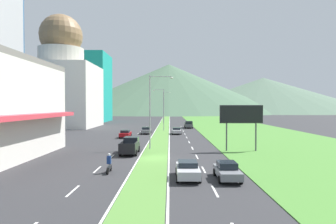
{
  "coord_description": "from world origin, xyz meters",
  "views": [
    {
      "loc": [
        1.87,
        -33.74,
        6.13
      ],
      "look_at": [
        1.31,
        51.58,
        4.28
      ],
      "focal_mm": 31.24,
      "sensor_mm": 36.0,
      "label": 1
    }
  ],
  "objects_px": {
    "street_lamp_mid": "(163,107)",
    "pickup_truck_1": "(130,146)",
    "street_lamp_far": "(164,106)",
    "car_3": "(125,134)",
    "car_1": "(188,170)",
    "billboard_roadside": "(241,116)",
    "street_lamp_near": "(152,107)",
    "pickup_truck_0": "(189,125)",
    "car_0": "(227,171)",
    "car_4": "(176,131)",
    "car_2": "(146,130)",
    "motorcycle_rider": "(109,165)"
  },
  "relations": [
    {
      "from": "car_0",
      "to": "car_2",
      "type": "height_order",
      "value": "car_2"
    },
    {
      "from": "car_1",
      "to": "motorcycle_rider",
      "type": "bearing_deg",
      "value": -105.77
    },
    {
      "from": "street_lamp_mid",
      "to": "pickup_truck_0",
      "type": "xyz_separation_m",
      "value": [
        6.86,
        8.22,
        -4.8
      ]
    },
    {
      "from": "street_lamp_near",
      "to": "car_4",
      "type": "bearing_deg",
      "value": 79.96
    },
    {
      "from": "billboard_roadside",
      "to": "motorcycle_rider",
      "type": "xyz_separation_m",
      "value": [
        -15.13,
        -12.73,
        -3.97
      ]
    },
    {
      "from": "car_4",
      "to": "motorcycle_rider",
      "type": "distance_m",
      "value": 37.12
    },
    {
      "from": "pickup_truck_0",
      "to": "street_lamp_far",
      "type": "bearing_deg",
      "value": -162.06
    },
    {
      "from": "car_4",
      "to": "pickup_truck_1",
      "type": "height_order",
      "value": "pickup_truck_1"
    },
    {
      "from": "street_lamp_mid",
      "to": "car_0",
      "type": "bearing_deg",
      "value": -82.14
    },
    {
      "from": "pickup_truck_1",
      "to": "motorcycle_rider",
      "type": "relative_size",
      "value": 2.7
    },
    {
      "from": "billboard_roadside",
      "to": "street_lamp_mid",
      "type": "bearing_deg",
      "value": 109.44
    },
    {
      "from": "car_1",
      "to": "motorcycle_rider",
      "type": "distance_m",
      "value": 7.31
    },
    {
      "from": "car_1",
      "to": "motorcycle_rider",
      "type": "relative_size",
      "value": 2.2
    },
    {
      "from": "street_lamp_far",
      "to": "car_0",
      "type": "xyz_separation_m",
      "value": [
        6.8,
        -77.48,
        -5.44
      ]
    },
    {
      "from": "billboard_roadside",
      "to": "car_2",
      "type": "xyz_separation_m",
      "value": [
        -14.78,
        24.12,
        -3.96
      ]
    },
    {
      "from": "car_2",
      "to": "motorcycle_rider",
      "type": "height_order",
      "value": "motorcycle_rider"
    },
    {
      "from": "billboard_roadside",
      "to": "car_2",
      "type": "relative_size",
      "value": 1.42
    },
    {
      "from": "street_lamp_mid",
      "to": "street_lamp_far",
      "type": "relative_size",
      "value": 0.93
    },
    {
      "from": "car_0",
      "to": "car_4",
      "type": "relative_size",
      "value": 0.98
    },
    {
      "from": "pickup_truck_0",
      "to": "street_lamp_near",
      "type": "bearing_deg",
      "value": -11.09
    },
    {
      "from": "street_lamp_mid",
      "to": "car_3",
      "type": "xyz_separation_m",
      "value": [
        -6.78,
        -15.61,
        -5.03
      ]
    },
    {
      "from": "car_0",
      "to": "pickup_truck_1",
      "type": "relative_size",
      "value": 0.77
    },
    {
      "from": "car_1",
      "to": "car_4",
      "type": "relative_size",
      "value": 1.03
    },
    {
      "from": "billboard_roadside",
      "to": "pickup_truck_1",
      "type": "distance_m",
      "value": 15.28
    },
    {
      "from": "billboard_roadside",
      "to": "pickup_truck_1",
      "type": "bearing_deg",
      "value": -172.53
    },
    {
      "from": "street_lamp_near",
      "to": "street_lamp_far",
      "type": "xyz_separation_m",
      "value": [
        0.41,
        60.58,
        0.23
      ]
    },
    {
      "from": "street_lamp_near",
      "to": "pickup_truck_0",
      "type": "relative_size",
      "value": 1.92
    },
    {
      "from": "car_2",
      "to": "car_4",
      "type": "xyz_separation_m",
      "value": [
        6.6,
        -0.38,
        -0.04
      ]
    },
    {
      "from": "car_3",
      "to": "pickup_truck_1",
      "type": "xyz_separation_m",
      "value": [
        3.44,
        -18.49,
        0.23
      ]
    },
    {
      "from": "street_lamp_far",
      "to": "car_3",
      "type": "xyz_separation_m",
      "value": [
        -6.49,
        -45.88,
        -5.42
      ]
    },
    {
      "from": "pickup_truck_0",
      "to": "motorcycle_rider",
      "type": "distance_m",
      "value": 54.17
    },
    {
      "from": "car_2",
      "to": "car_4",
      "type": "distance_m",
      "value": 6.62
    },
    {
      "from": "car_3",
      "to": "car_4",
      "type": "distance_m",
      "value": 12.27
    },
    {
      "from": "car_0",
      "to": "pickup_truck_0",
      "type": "xyz_separation_m",
      "value": [
        0.34,
        55.42,
        0.25
      ]
    },
    {
      "from": "car_3",
      "to": "motorcycle_rider",
      "type": "bearing_deg",
      "value": -174.15
    },
    {
      "from": "street_lamp_near",
      "to": "pickup_truck_0",
      "type": "bearing_deg",
      "value": 78.91
    },
    {
      "from": "street_lamp_near",
      "to": "billboard_roadside",
      "type": "bearing_deg",
      "value": -8.78
    },
    {
      "from": "billboard_roadside",
      "to": "car_2",
      "type": "distance_m",
      "value": 28.56
    },
    {
      "from": "car_4",
      "to": "pickup_truck_0",
      "type": "bearing_deg",
      "value": 167.55
    },
    {
      "from": "car_0",
      "to": "street_lamp_far",
      "type": "bearing_deg",
      "value": -174.98
    },
    {
      "from": "car_3",
      "to": "pickup_truck_1",
      "type": "distance_m",
      "value": 18.81
    },
    {
      "from": "car_0",
      "to": "car_3",
      "type": "distance_m",
      "value": 34.28
    },
    {
      "from": "street_lamp_mid",
      "to": "pickup_truck_1",
      "type": "xyz_separation_m",
      "value": [
        -3.34,
        -34.1,
        -4.8
      ]
    },
    {
      "from": "billboard_roadside",
      "to": "car_1",
      "type": "distance_m",
      "value": 17.25
    },
    {
      "from": "street_lamp_mid",
      "to": "car_4",
      "type": "distance_m",
      "value": 10.34
    },
    {
      "from": "street_lamp_mid",
      "to": "car_1",
      "type": "height_order",
      "value": "street_lamp_mid"
    },
    {
      "from": "street_lamp_far",
      "to": "car_1",
      "type": "height_order",
      "value": "street_lamp_far"
    },
    {
      "from": "car_3",
      "to": "street_lamp_near",
      "type": "bearing_deg",
      "value": -157.53
    },
    {
      "from": "street_lamp_near",
      "to": "car_4",
      "type": "height_order",
      "value": "street_lamp_near"
    },
    {
      "from": "street_lamp_mid",
      "to": "car_2",
      "type": "height_order",
      "value": "street_lamp_mid"
    }
  ]
}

